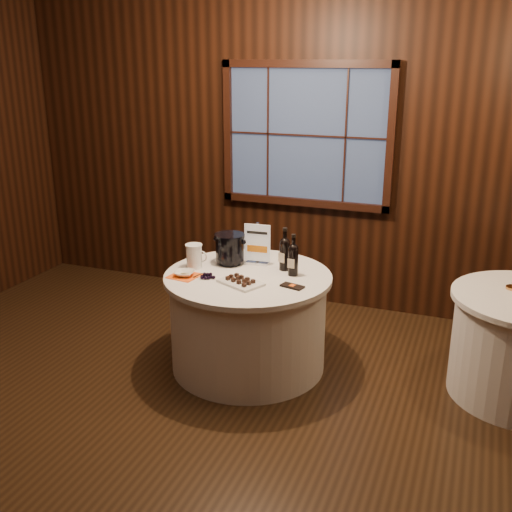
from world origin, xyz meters
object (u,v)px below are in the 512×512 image
at_px(port_bottle_left, 285,252).
at_px(cracker_bowl, 184,273).
at_px(chocolate_box, 292,286).
at_px(glass_pitcher, 194,256).
at_px(main_table, 248,320).
at_px(ice_bucket, 230,248).
at_px(chocolate_plate, 241,281).
at_px(grape_bunch, 207,276).
at_px(sign_stand, 257,250).
at_px(port_bottle_right, 293,258).

distance_m(port_bottle_left, cracker_bowl, 0.78).
distance_m(chocolate_box, glass_pitcher, 0.86).
xyz_separation_m(main_table, ice_bucket, (-0.23, 0.18, 0.51)).
distance_m(chocolate_plate, grape_bunch, 0.27).
bearing_deg(glass_pitcher, chocolate_box, -11.40).
bearing_deg(cracker_bowl, glass_pitcher, 94.26).
distance_m(main_table, ice_bucket, 0.59).
bearing_deg(cracker_bowl, main_table, 25.35).
distance_m(sign_stand, port_bottle_right, 0.37).
distance_m(port_bottle_left, glass_pitcher, 0.71).
bearing_deg(cracker_bowl, chocolate_box, 5.32).
bearing_deg(ice_bucket, sign_stand, 20.31).
bearing_deg(port_bottle_right, sign_stand, 164.81).
xyz_separation_m(sign_stand, port_bottle_left, (0.24, -0.05, 0.03)).
bearing_deg(port_bottle_right, chocolate_plate, -126.06).
bearing_deg(main_table, sign_stand, 94.58).
bearing_deg(chocolate_plate, cracker_bowl, -179.41).
xyz_separation_m(main_table, glass_pitcher, (-0.45, -0.01, 0.48)).
xyz_separation_m(main_table, grape_bunch, (-0.25, -0.20, 0.40)).
relative_size(main_table, port_bottle_left, 3.79).
bearing_deg(chocolate_plate, ice_bucket, 123.47).
bearing_deg(grape_bunch, chocolate_plate, 0.08).
relative_size(port_bottle_right, cracker_bowl, 2.17).
bearing_deg(main_table, ice_bucket, 141.59).
bearing_deg(sign_stand, main_table, -90.17).
bearing_deg(chocolate_box, sign_stand, 151.48).
bearing_deg(glass_pitcher, port_bottle_right, 5.58).
distance_m(port_bottle_right, chocolate_box, 0.28).
xyz_separation_m(port_bottle_left, grape_bunch, (-0.47, -0.40, -0.13)).
distance_m(chocolate_plate, chocolate_box, 0.38).
xyz_separation_m(sign_stand, port_bottle_right, (0.34, -0.14, 0.02)).
bearing_deg(glass_pitcher, main_table, -2.45).
distance_m(glass_pitcher, cracker_bowl, 0.21).
bearing_deg(grape_bunch, port_bottle_left, 40.53).
height_order(main_table, sign_stand, sign_stand).
bearing_deg(ice_bucket, chocolate_box, -26.32).
xyz_separation_m(sign_stand, chocolate_plate, (0.05, -0.46, -0.10)).
height_order(ice_bucket, grape_bunch, ice_bucket).
xyz_separation_m(ice_bucket, glass_pitcher, (-0.22, -0.18, -0.03)).
distance_m(main_table, port_bottle_right, 0.62).
bearing_deg(grape_bunch, ice_bucket, 86.80).
distance_m(main_table, cracker_bowl, 0.63).
height_order(port_bottle_left, chocolate_box, port_bottle_left).
bearing_deg(cracker_bowl, port_bottle_left, 31.80).
distance_m(port_bottle_left, ice_bucket, 0.45).
bearing_deg(cracker_bowl, port_bottle_right, 22.81).
xyz_separation_m(port_bottle_left, chocolate_box, (0.17, -0.33, -0.14)).
distance_m(port_bottle_right, cracker_bowl, 0.83).
bearing_deg(sign_stand, chocolate_box, -47.43).
relative_size(sign_stand, ice_bucket, 1.38).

